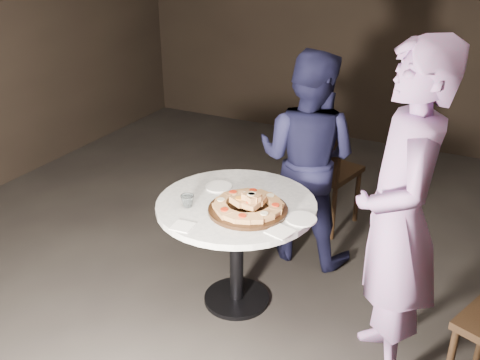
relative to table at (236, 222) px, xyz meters
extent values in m
plane|color=black|center=(0.12, -0.10, -0.61)|extent=(7.00, 7.00, 0.00)
cylinder|color=black|center=(0.00, 0.00, -0.59)|extent=(0.54, 0.54, 0.03)
cylinder|color=black|center=(0.00, 0.00, -0.24)|extent=(0.11, 0.11, 0.69)
cylinder|color=silver|center=(0.00, 0.00, 0.12)|extent=(1.22, 1.22, 0.04)
cylinder|color=black|center=(0.12, -0.07, 0.15)|extent=(0.52, 0.52, 0.02)
cube|color=#B67C46|center=(0.28, -0.03, 0.18)|extent=(0.11, 0.12, 0.05)
cylinder|color=red|center=(0.28, -0.03, 0.20)|extent=(0.06, 0.06, 0.01)
cube|color=#B67C46|center=(0.25, 0.03, 0.18)|extent=(0.13, 0.13, 0.05)
cube|color=#B67C46|center=(0.20, 0.07, 0.18)|extent=(0.13, 0.12, 0.05)
cylinder|color=beige|center=(0.20, 0.07, 0.20)|extent=(0.06, 0.06, 0.01)
cube|color=#B67C46|center=(0.14, 0.09, 0.18)|extent=(0.12, 0.10, 0.05)
cube|color=#B67C46|center=(0.07, 0.09, 0.18)|extent=(0.11, 0.10, 0.05)
cylinder|color=red|center=(0.07, 0.09, 0.20)|extent=(0.05, 0.05, 0.01)
cube|color=#B67C46|center=(0.02, 0.06, 0.18)|extent=(0.13, 0.13, 0.05)
cube|color=#B67C46|center=(-0.03, 0.01, 0.18)|extent=(0.13, 0.13, 0.05)
cylinder|color=red|center=(-0.03, 0.01, 0.20)|extent=(0.07, 0.07, 0.01)
cube|color=#B67C46|center=(-0.05, -0.05, 0.18)|extent=(0.08, 0.10, 0.05)
cube|color=#B67C46|center=(-0.04, -0.12, 0.18)|extent=(0.11, 0.12, 0.05)
cylinder|color=beige|center=(-0.04, -0.12, 0.20)|extent=(0.06, 0.06, 0.01)
cube|color=#B67C46|center=(-0.02, -0.17, 0.18)|extent=(0.13, 0.13, 0.05)
cube|color=#B67C46|center=(0.03, -0.22, 0.18)|extent=(0.13, 0.13, 0.05)
cylinder|color=red|center=(0.03, -0.22, 0.20)|extent=(0.07, 0.07, 0.01)
cube|color=#B67C46|center=(0.09, -0.24, 0.18)|extent=(0.11, 0.09, 0.05)
cube|color=#B67C46|center=(0.16, -0.23, 0.18)|extent=(0.12, 0.11, 0.05)
cylinder|color=red|center=(0.16, -0.23, 0.20)|extent=(0.06, 0.06, 0.01)
cube|color=#B67C46|center=(0.22, -0.20, 0.18)|extent=(0.13, 0.12, 0.05)
cube|color=#B67C46|center=(0.26, -0.16, 0.18)|extent=(0.12, 0.13, 0.05)
cylinder|color=beige|center=(0.26, -0.16, 0.20)|extent=(0.06, 0.06, 0.01)
cube|color=#B67C46|center=(0.28, -0.10, 0.18)|extent=(0.10, 0.12, 0.05)
cube|color=#B67C46|center=(0.16, -0.04, 0.21)|extent=(0.08, 0.10, 0.04)
cylinder|color=#2D6B1E|center=(0.16, -0.04, 0.23)|extent=(0.05, 0.05, 0.01)
cube|color=#B67C46|center=(0.08, -0.03, 0.21)|extent=(0.12, 0.10, 0.04)
cylinder|color=beige|center=(0.08, -0.03, 0.23)|extent=(0.06, 0.06, 0.01)
cube|color=#B67C46|center=(0.07, -0.11, 0.21)|extent=(0.13, 0.11, 0.04)
cylinder|color=orange|center=(0.07, -0.11, 0.23)|extent=(0.06, 0.06, 0.01)
cube|color=#B67C46|center=(0.15, -0.12, 0.21)|extent=(0.11, 0.09, 0.04)
cylinder|color=red|center=(0.15, -0.12, 0.23)|extent=(0.05, 0.05, 0.01)
cube|color=#B67C46|center=(0.16, -0.04, 0.21)|extent=(0.11, 0.08, 0.04)
cylinder|color=#2D6B1E|center=(0.16, -0.04, 0.23)|extent=(0.05, 0.05, 0.01)
cube|color=#B67C46|center=(0.14, -0.09, 0.24)|extent=(0.13, 0.12, 0.04)
cylinder|color=beige|center=(0.14, -0.09, 0.27)|extent=(0.06, 0.06, 0.01)
cube|color=#B67C46|center=(0.14, -0.08, 0.24)|extent=(0.10, 0.08, 0.04)
cylinder|color=beige|center=(0.14, -0.08, 0.27)|extent=(0.05, 0.05, 0.01)
cylinder|color=white|center=(-0.20, 0.13, 0.14)|extent=(0.23, 0.23, 0.01)
cylinder|color=white|center=(0.44, -0.03, 0.14)|extent=(0.20, 0.20, 0.01)
imported|color=silver|center=(-0.24, -0.19, 0.18)|extent=(0.10, 0.10, 0.08)
cube|color=white|center=(-0.13, -0.41, 0.14)|extent=(0.13, 0.13, 0.01)
cube|color=white|center=(0.38, -0.21, 0.14)|extent=(0.16, 0.16, 0.01)
cube|color=black|center=(0.18, 1.29, -0.12)|extent=(0.54, 0.54, 0.04)
cube|color=black|center=(0.13, 1.07, 0.12)|extent=(0.45, 0.14, 0.49)
cylinder|color=black|center=(0.41, 1.43, -0.37)|extent=(0.05, 0.05, 0.49)
cylinder|color=black|center=(0.03, 1.52, -0.37)|extent=(0.05, 0.05, 0.49)
cylinder|color=black|center=(0.32, 1.05, -0.37)|extent=(0.05, 0.05, 0.49)
cylinder|color=black|center=(-0.06, 1.14, -0.37)|extent=(0.05, 0.05, 0.49)
imported|color=black|center=(0.18, 0.76, 0.18)|extent=(0.79, 0.62, 1.57)
imported|color=#83639A|center=(0.99, -0.13, 0.33)|extent=(0.64, 0.79, 1.87)
camera|label=1|loc=(1.34, -2.61, 1.67)|focal=40.00mm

